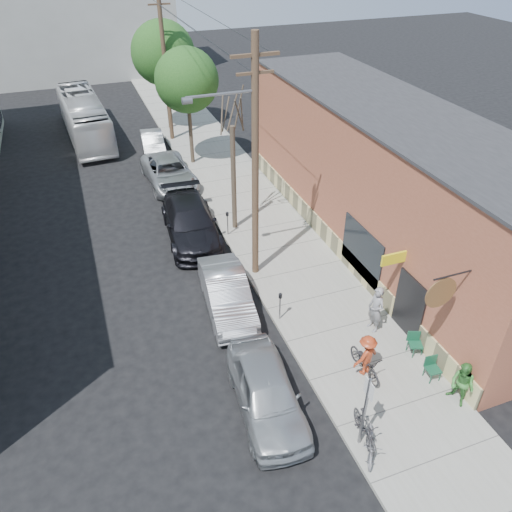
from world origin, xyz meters
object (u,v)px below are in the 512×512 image
object	(u,v)px
utility_pole_near	(254,162)
parked_bike_b	(371,443)
car_1	(227,293)
car_4	(153,143)
tree_leafy_mid	(187,80)
car_3	(169,173)
patron_grey	(376,309)
sign_post	(366,406)
tree_leafy_far	(163,53)
car_0	(267,392)
parking_meter_far	(228,220)
patron_green	(462,384)
car_2	(190,222)
parked_bike_a	(364,428)
tree_bare	(234,179)
cyclist	(366,355)
patio_chair_b	(416,344)
patio_chair_a	(433,369)
parking_meter_near	(280,302)
bus	(84,118)

from	to	relation	value
utility_pole_near	parked_bike_b	size ratio (longest dim) A/B	6.39
car_1	car_4	distance (m)	17.23
tree_leafy_mid	car_3	distance (m)	5.48
patron_grey	parked_bike_b	xyz separation A→B (m)	(-2.91, -4.61, -0.56)
sign_post	utility_pole_near	xyz separation A→B (m)	(0.04, 9.31, 3.58)
tree_leafy_far	car_4	world-z (taller)	tree_leafy_far
car_0	parked_bike_b	bearing A→B (deg)	-44.38
parking_meter_far	patron_grey	distance (m)	9.05
car_1	patron_grey	bearing A→B (deg)	-28.64
patron_green	parked_bike_b	size ratio (longest dim) A/B	1.08
parking_meter_far	car_3	size ratio (longest dim) A/B	0.23
parking_meter_far	car_2	size ratio (longest dim) A/B	0.21
utility_pole_near	tree_leafy_mid	bearing A→B (deg)	88.13
tree_leafy_mid	parked_bike_a	bearing A→B (deg)	-90.70
car_4	car_3	bearing A→B (deg)	-84.99
tree_bare	parked_bike_a	distance (m)	13.37
sign_post	tree_leafy_mid	xyz separation A→B (m)	(0.45, 21.87, 3.45)
cyclist	car_1	bearing A→B (deg)	-72.16
tree_leafy_mid	parked_bike_b	world-z (taller)	tree_leafy_mid
car_4	patio_chair_b	bearing A→B (deg)	-71.50
patio_chair_a	cyclist	bearing A→B (deg)	157.86
parked_bike_a	parked_bike_b	world-z (taller)	parked_bike_a
patio_chair_b	parking_meter_near	bearing A→B (deg)	160.69
cyclist	car_4	size ratio (longest dim) A/B	0.41
parking_meter_near	patio_chair_b	distance (m)	5.17
patio_chair_a	cyclist	xyz separation A→B (m)	(-2.03, 1.05, 0.37)
parking_meter_far	parked_bike_b	bearing A→B (deg)	-89.04
cyclist	parked_bike_b	xyz separation A→B (m)	(-1.46, -2.81, -0.40)
car_2	patio_chair_b	bearing A→B (deg)	-58.09
patron_grey	patio_chair_a	bearing A→B (deg)	4.12
sign_post	patron_grey	size ratio (longest dim) A/B	1.44
parked_bike_a	car_0	world-z (taller)	car_0
parking_meter_near	parking_meter_far	world-z (taller)	same
parking_meter_far	patron_grey	world-z (taller)	patron_grey
car_0	bus	size ratio (longest dim) A/B	0.45
parked_bike_b	tree_bare	bearing A→B (deg)	119.32
parking_meter_far	patron_grey	bearing A→B (deg)	-69.74
tree_bare	patron_grey	world-z (taller)	tree_bare
sign_post	patron_grey	bearing A→B (deg)	54.28
tree_leafy_far	car_4	distance (m)	6.46
patio_chair_a	patio_chair_b	size ratio (longest dim) A/B	1.00
car_4	parking_meter_near	bearing A→B (deg)	-80.56
parking_meter_near	cyclist	distance (m)	3.96
parking_meter_near	patio_chair_a	bearing A→B (deg)	-51.42
car_4	patron_green	bearing A→B (deg)	-72.75
parking_meter_near	utility_pole_near	distance (m)	5.53
tree_leafy_far	car_2	distance (m)	16.12
car_2	cyclist	bearing A→B (deg)	-68.24
tree_leafy_far	patio_chair_a	size ratio (longest dim) A/B	8.48
car_4	bus	world-z (taller)	bus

